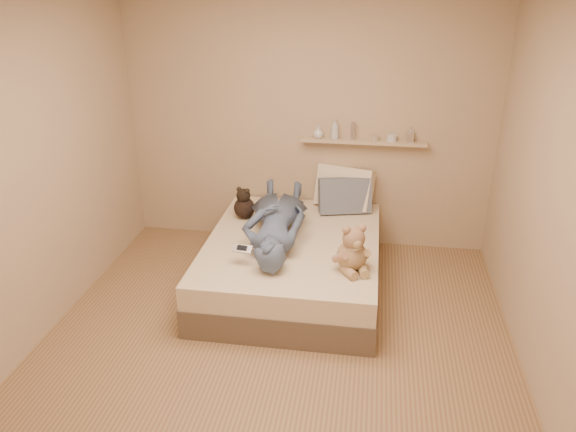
% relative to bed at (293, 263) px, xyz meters
% --- Properties ---
extents(room, '(3.80, 3.80, 3.80)m').
position_rel_bed_xyz_m(room, '(0.00, -0.93, 1.08)').
color(room, olive).
rests_on(room, ground).
extents(bed, '(1.50, 1.90, 0.45)m').
position_rel_bed_xyz_m(bed, '(0.00, 0.00, 0.00)').
color(bed, brown).
rests_on(bed, floor).
extents(game_console, '(0.16, 0.08, 0.05)m').
position_rel_bed_xyz_m(game_console, '(-0.33, -0.50, 0.36)').
color(game_console, silver).
rests_on(game_console, bed).
extents(teddy_bear, '(0.31, 0.32, 0.40)m').
position_rel_bed_xyz_m(teddy_bear, '(0.54, -0.46, 0.39)').
color(teddy_bear, '#977353').
rests_on(teddy_bear, bed).
extents(dark_plush, '(0.20, 0.20, 0.31)m').
position_rel_bed_xyz_m(dark_plush, '(-0.53, 0.40, 0.36)').
color(dark_plush, black).
rests_on(dark_plush, bed).
extents(pillow_cream, '(0.61, 0.42, 0.43)m').
position_rel_bed_xyz_m(pillow_cream, '(0.39, 0.83, 0.43)').
color(pillow_cream, beige).
rests_on(pillow_cream, bed).
extents(pillow_grey, '(0.54, 0.32, 0.36)m').
position_rel_bed_xyz_m(pillow_grey, '(0.40, 0.69, 0.40)').
color(pillow_grey, slate).
rests_on(pillow_grey, bed).
extents(person, '(0.65, 1.50, 0.35)m').
position_rel_bed_xyz_m(person, '(-0.15, 0.03, 0.40)').
color(person, '#454F6C').
rests_on(person, bed).
extents(wall_shelf, '(1.20, 0.12, 0.03)m').
position_rel_bed_xyz_m(wall_shelf, '(0.55, 0.91, 0.88)').
color(wall_shelf, tan).
rests_on(wall_shelf, wall_back).
extents(shelf_bottles, '(0.96, 0.10, 0.20)m').
position_rel_bed_xyz_m(shelf_bottles, '(0.45, 0.91, 0.96)').
color(shelf_bottles, silver).
rests_on(shelf_bottles, wall_shelf).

